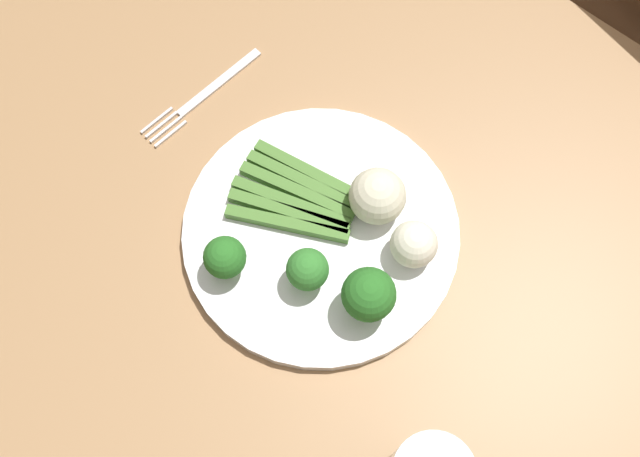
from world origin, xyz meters
TOP-DOWN VIEW (x-y plane):
  - ground_plane at (0.00, 0.00)m, footprint 6.00×6.00m
  - dining_table at (0.00, 0.00)m, footprint 1.22×0.84m
  - plate at (0.05, 0.00)m, footprint 0.29×0.29m
  - asparagus_bundle at (0.09, -0.01)m, footprint 0.15×0.11m
  - broccoli_outer_edge at (-0.04, 0.03)m, footprint 0.05×0.05m
  - broccoli_left at (0.10, 0.09)m, footprint 0.04×0.04m
  - broccoli_back_right at (0.03, 0.05)m, footprint 0.04×0.04m
  - cauliflower_near_fork at (0.02, -0.06)m, footprint 0.06×0.06m
  - cauliflower_front_left at (-0.04, -0.04)m, footprint 0.05×0.05m
  - fork at (0.26, -0.04)m, footprint 0.03×0.17m

SIDE VIEW (x-z plane):
  - ground_plane at x=0.00m, z-range -0.02..0.00m
  - dining_table at x=0.00m, z-range 0.25..0.97m
  - fork at x=0.26m, z-range 0.72..0.72m
  - plate at x=0.05m, z-range 0.72..0.74m
  - asparagus_bundle at x=0.09m, z-range 0.74..0.75m
  - cauliflower_front_left at x=-0.04m, z-range 0.74..0.78m
  - cauliflower_near_fork at x=0.02m, z-range 0.74..0.79m
  - broccoli_back_right at x=0.03m, z-range 0.74..0.79m
  - broccoli_left at x=0.10m, z-range 0.74..0.79m
  - broccoli_outer_edge at x=-0.04m, z-range 0.74..0.81m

